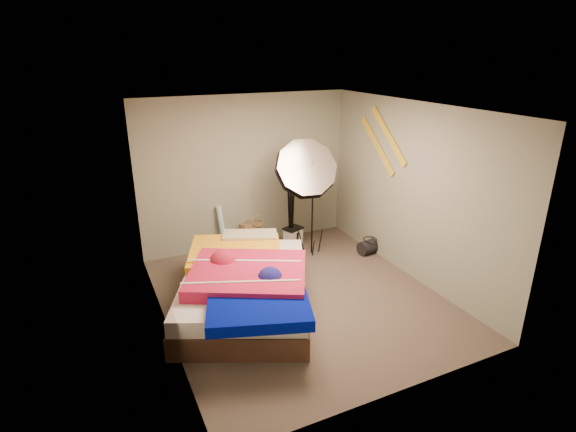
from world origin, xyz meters
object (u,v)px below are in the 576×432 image
camera_case (293,237)px  photo_umbrella (305,170)px  camera_tripod (291,201)px  tote_bag (252,234)px  bed (246,285)px  duffel_bag (369,247)px  wrapping_roll (222,229)px

camera_case → photo_umbrella: 1.39m
camera_tripod → tote_bag: bearing=156.5°
bed → photo_umbrella: photo_umbrella is taller
bed → camera_tripod: camera_tripod is taller
duffel_bag → camera_tripod: 1.48m
tote_bag → camera_tripod: size_ratio=0.29×
camera_case → camera_tripod: 0.63m
bed → duffel_bag: bearing=16.4°
camera_case → camera_tripod: bearing=125.7°
tote_bag → photo_umbrella: size_ratio=0.19×
photo_umbrella → camera_tripod: photo_umbrella is taller
duffel_bag → camera_tripod: bearing=130.7°
duffel_bag → photo_umbrella: size_ratio=0.18×
wrapping_roll → photo_umbrella: 1.71m
tote_bag → photo_umbrella: photo_umbrella is taller
duffel_bag → camera_case: bearing=130.5°
wrapping_roll → photo_umbrella: photo_umbrella is taller
camera_case → wrapping_roll: bearing=146.4°
duffel_bag → tote_bag: bearing=136.4°
photo_umbrella → camera_tripod: 0.85m
wrapping_roll → camera_tripod: size_ratio=0.57×
tote_bag → wrapping_roll: 0.56m
photo_umbrella → duffel_bag: bearing=-17.8°
photo_umbrella → camera_tripod: bearing=87.4°
bed → camera_tripod: (1.39, 1.57, 0.45)m
wrapping_roll → bed: (-0.26, -1.81, -0.06)m
bed → photo_umbrella: bearing=37.2°
tote_bag → camera_case: 0.70m
tote_bag → wrapping_roll: bearing=-178.9°
photo_umbrella → wrapping_roll: bearing=145.1°
tote_bag → camera_case: size_ratio=1.37×
duffel_bag → bed: bed is taller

